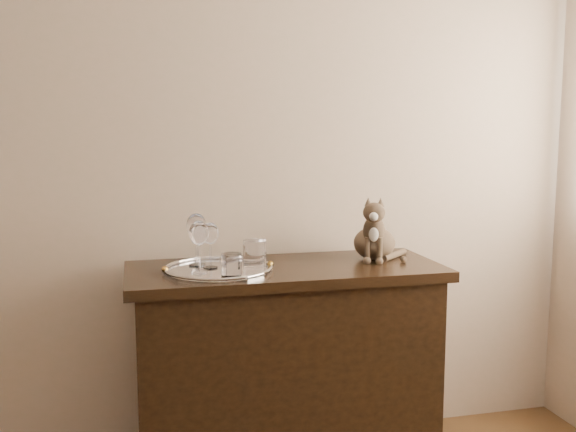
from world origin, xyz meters
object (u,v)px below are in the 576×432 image
sideboard (285,372)px  tumbler_b (231,265)px  wine_glass_a (197,240)px  tumbler_c (255,253)px  cat (375,227)px  tray (219,270)px  wine_glass_c (199,246)px  wine_glass_d (210,245)px

sideboard → tumbler_b: (-0.23, -0.16, 0.47)m
sideboard → wine_glass_a: (-0.33, 0.06, 0.53)m
tumbler_c → cat: bearing=7.2°
tumbler_c → cat: cat is taller
tray → tumbler_b: (0.03, -0.13, 0.04)m
sideboard → tumbler_c: 0.50m
wine_glass_a → tumbler_c: size_ratio=2.01×
sideboard → cat: bearing=8.4°
tray → tumbler_b: 0.14m
tray → wine_glass_c: 0.13m
sideboard → tumbler_c: bearing=-176.7°
tumbler_b → cat: bearing=19.1°
wine_glass_d → tumbler_b: bearing=-70.2°
wine_glass_a → wine_glass_d: (0.04, -0.06, -0.01)m
tumbler_b → tumbler_c: (0.11, 0.15, 0.01)m
tumbler_c → cat: (0.50, 0.06, 0.07)m
wine_glass_c → tumbler_c: size_ratio=1.91×
sideboard → tumbler_b: tumbler_b is taller
wine_glass_d → tumbler_c: 0.17m
tumbler_b → cat: cat is taller
tray → wine_glass_d: bearing=134.6°
tray → cat: size_ratio=1.55×
wine_glass_a → wine_glass_d: 0.08m
tray → wine_glass_a: 0.15m
cat → wine_glass_c: bearing=-147.4°
sideboard → wine_glass_c: wine_glass_c is taller
wine_glass_a → cat: size_ratio=0.77×
wine_glass_a → tumbler_c: wine_glass_a is taller
sideboard → wine_glass_d: wine_glass_d is taller
wine_glass_c → tumbler_c: 0.23m
sideboard → tumbler_b: bearing=-145.9°
tray → wine_glass_c: wine_glass_c is taller
cat → tumbler_b: bearing=-137.7°
wine_glass_c → tumbler_b: size_ratio=2.32×
cat → tumbler_c: bearing=-149.6°
sideboard → wine_glass_c: (-0.33, -0.06, 0.53)m
wine_glass_c → tumbler_b: bearing=-42.7°
wine_glass_d → cat: size_ratio=0.66×
wine_glass_c → wine_glass_d: wine_glass_c is taller
sideboard → cat: cat is taller
wine_glass_c → cat: (0.72, 0.12, 0.03)m
sideboard → tray: 0.50m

